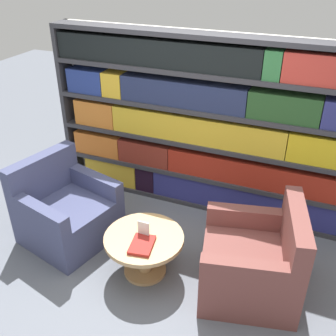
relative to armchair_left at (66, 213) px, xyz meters
The scene contains 7 objects.
ground_plane 1.18m from the armchair_left, 12.79° to the right, with size 14.00×14.00×0.00m, color slate.
bookshelf 1.71m from the armchair_left, 46.89° to the left, with size 3.53×0.30×1.98m.
armchair_left is the anchor object (origin of this frame).
armchair_right 1.95m from the armchair_left, ahead, with size 0.98×0.99×0.87m.
coffee_table 0.99m from the armchair_left, ahead, with size 0.73×0.73×0.42m.
table_sign 1.01m from the armchair_left, ahead, with size 0.11×0.06×0.17m.
stray_book 1.07m from the armchair_left, 16.04° to the right, with size 0.24×0.30×0.03m.
Camera 1 is at (1.12, -2.40, 2.73)m, focal length 42.00 mm.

